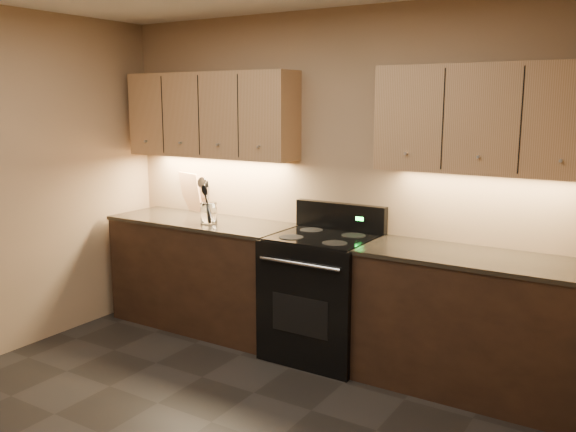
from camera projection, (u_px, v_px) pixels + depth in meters
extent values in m
cube|color=tan|center=(334.00, 181.00, 4.75)|extent=(4.00, 0.04, 2.60)
cube|color=black|center=(203.00, 275.00, 5.23)|extent=(1.60, 0.60, 0.90)
cube|color=#312A1F|center=(202.00, 221.00, 5.14)|extent=(1.62, 0.62, 0.03)
cube|color=black|center=(469.00, 325.00, 4.04)|extent=(1.44, 0.60, 0.90)
cube|color=#312A1F|center=(473.00, 258.00, 3.95)|extent=(1.46, 0.62, 0.03)
cube|color=black|center=(322.00, 297.00, 4.59)|extent=(0.76, 0.65, 0.92)
cube|color=black|center=(323.00, 237.00, 4.50)|extent=(0.70, 0.60, 0.01)
cube|color=black|center=(340.00, 217.00, 4.72)|extent=(0.76, 0.07, 0.22)
cube|color=#19FF33|center=(360.00, 219.00, 4.60)|extent=(0.06, 0.00, 0.03)
cylinder|color=silver|center=(299.00, 264.00, 4.24)|extent=(0.65, 0.02, 0.02)
cube|color=black|center=(300.00, 316.00, 4.33)|extent=(0.46, 0.00, 0.28)
cylinder|color=black|center=(291.00, 237.00, 4.47)|extent=(0.18, 0.18, 0.00)
cylinder|color=black|center=(335.00, 243.00, 4.28)|extent=(0.18, 0.18, 0.00)
cylinder|color=black|center=(312.00, 230.00, 4.72)|extent=(0.18, 0.18, 0.00)
cylinder|color=black|center=(353.00, 235.00, 4.53)|extent=(0.18, 0.18, 0.00)
cube|color=tan|center=(210.00, 115.00, 5.10)|extent=(1.60, 0.30, 0.70)
cube|color=tan|center=(487.00, 119.00, 3.91)|extent=(1.44, 0.30, 0.70)
cube|color=#B2B5BA|center=(205.00, 191.00, 5.45)|extent=(0.08, 0.01, 0.12)
cylinder|color=white|center=(209.00, 213.00, 4.98)|extent=(0.14, 0.14, 0.17)
cylinder|color=white|center=(209.00, 222.00, 5.00)|extent=(0.13, 0.13, 0.02)
cube|color=tan|center=(191.00, 192.00, 5.51)|extent=(0.29, 0.14, 0.35)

